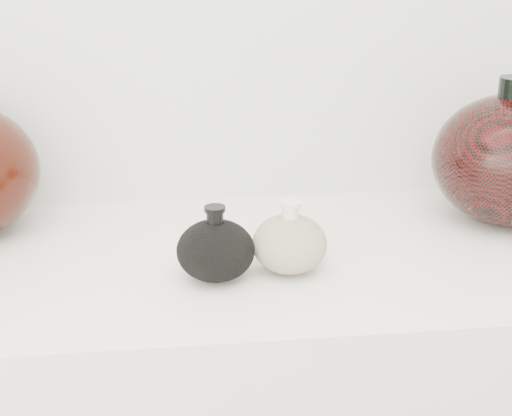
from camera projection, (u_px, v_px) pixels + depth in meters
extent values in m
cube|color=silver|center=(226.00, 264.00, 1.06)|extent=(1.20, 0.50, 0.03)
ellipsoid|color=black|center=(216.00, 250.00, 0.97)|extent=(0.13, 0.13, 0.08)
cylinder|color=black|center=(215.00, 218.00, 0.95)|extent=(0.03, 0.03, 0.02)
cylinder|color=black|center=(215.00, 209.00, 0.94)|extent=(0.04, 0.04, 0.01)
ellipsoid|color=beige|center=(290.00, 244.00, 0.99)|extent=(0.12, 0.12, 0.08)
cylinder|color=beige|center=(290.00, 212.00, 0.97)|extent=(0.03, 0.03, 0.02)
cylinder|color=beige|center=(290.00, 204.00, 0.97)|extent=(0.03, 0.03, 0.01)
ellipsoid|color=black|center=(510.00, 160.00, 1.15)|extent=(0.27, 0.27, 0.21)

